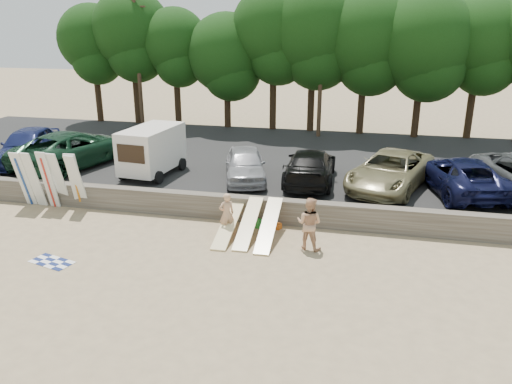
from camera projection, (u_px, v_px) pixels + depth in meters
The scene contains 26 objects.
ground at pixel (214, 250), 17.61m from camera, with size 120.00×120.00×0.00m, color tan.
seawall at pixel (236, 208), 20.21m from camera, with size 44.00×0.50×1.00m, color #6B6356.
parking_lot at pixel (271, 162), 27.18m from camera, with size 44.00×14.50×0.70m, color #282828.
treeline at pixel (304, 37), 31.40m from camera, with size 32.70×6.45×9.46m.
utility_poles at pixel (321, 59), 30.17m from camera, with size 25.80×0.26×9.00m.
box_trailer at pixel (152, 149), 23.41m from camera, with size 2.35×3.75×2.28m.
car_0 at pixel (28, 146), 25.52m from camera, with size 2.14×5.32×1.81m, color #171F50.
car_1 at pixel (73, 149), 24.99m from camera, with size 2.97×6.45×1.79m, color #12321E.
car_2 at pixel (245, 164), 22.83m from camera, with size 1.77×4.40×1.50m, color #9D9DA2.
car_3 at pixel (310, 166), 22.48m from camera, with size 2.13×5.25×1.52m, color black.
car_4 at pixel (390, 171), 21.69m from camera, with size 2.63×5.70×1.58m, color #817952.
car_5 at pixel (461, 175), 21.16m from camera, with size 2.56×5.55×1.54m, color black.
surfboard_upright_0 at pixel (23, 179), 21.33m from camera, with size 0.50×0.06×2.60m, color white.
surfboard_upright_1 at pixel (34, 180), 21.22m from camera, with size 0.50×0.06×2.60m, color white.
surfboard_upright_2 at pixel (48, 180), 21.14m from camera, with size 0.50×0.06×2.60m, color white.
surfboard_upright_3 at pixel (59, 180), 21.16m from camera, with size 0.50×0.06×2.60m, color white.
surfboard_upright_4 at pixel (76, 181), 20.99m from camera, with size 0.50×0.06×2.60m, color white.
surfboard_upright_5 at pixel (77, 182), 20.94m from camera, with size 0.50×0.06×2.60m, color white.
surfboard_low_0 at pixel (228, 225), 18.74m from camera, with size 0.56×3.00×0.07m, color #F7DC9B.
surfboard_low_1 at pixel (248, 223), 18.60m from camera, with size 0.56×3.00×0.07m, color #F7DC9B.
surfboard_low_2 at pixel (269, 225), 18.30m from camera, with size 0.56×3.00×0.07m, color #F7DC9B.
beachgoer_a at pixel (227, 214), 18.71m from camera, with size 0.59×0.39×1.63m, color tan.
beachgoer_b at pixel (309, 224), 17.47m from camera, with size 0.93×0.72×1.91m, color tan.
cooler at pixel (256, 223), 19.57m from camera, with size 0.38×0.30×0.32m, color green.
gear_bag at pixel (277, 226), 19.41m from camera, with size 0.30×0.25×0.22m, color #C05716.
beach_towel at pixel (52, 262), 16.76m from camera, with size 1.50×1.50×0.00m, color white.
Camera 1 is at (4.93, -15.25, 7.72)m, focal length 35.00 mm.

